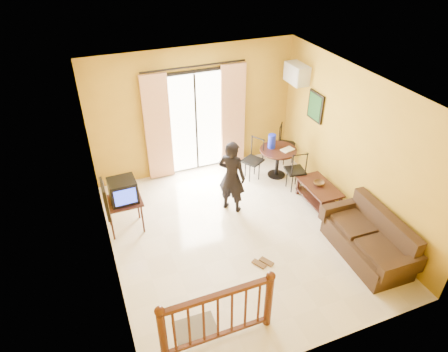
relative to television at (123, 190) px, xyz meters
name	(u,v)px	position (x,y,z in m)	size (l,w,h in m)	color
ground	(240,234)	(1.87, -0.92, -0.87)	(5.00, 5.00, 0.00)	beige
room_shell	(242,155)	(1.87, -0.92, 0.84)	(5.00, 5.00, 5.00)	white
balcony_door	(196,122)	(1.87, 1.51, 0.32)	(2.25, 0.14, 2.46)	black
tv_table	(123,204)	(-0.03, 0.00, -0.29)	(0.66, 0.55, 0.65)	black
television	(123,190)	(0.00, 0.00, 0.00)	(0.49, 0.45, 0.42)	black
picture_left	(105,199)	(-0.35, -1.12, 0.68)	(0.05, 0.42, 0.52)	black
dining_table	(278,155)	(3.43, 0.59, -0.34)	(0.80, 0.80, 0.67)	black
water_jug	(272,141)	(3.32, 0.71, -0.04)	(0.17, 0.17, 0.31)	#1624D1
serving_tray	(287,150)	(3.59, 0.49, -0.18)	(0.28, 0.18, 0.02)	beige
dining_chairs	(277,175)	(3.43, 0.58, -0.87)	(1.59, 1.54, 0.95)	black
air_conditioner	(296,74)	(3.96, 1.03, 1.28)	(0.31, 0.60, 0.40)	silver
botanical_print	(315,107)	(4.09, 0.38, 0.78)	(0.05, 0.50, 0.60)	black
coffee_table	(319,191)	(3.72, -0.64, -0.58)	(0.54, 0.97, 0.43)	black
bowl	(319,183)	(3.72, -0.60, -0.40)	(0.22, 0.22, 0.07)	#50371B
sofa	(370,240)	(3.72, -2.20, -0.56)	(0.85, 1.74, 0.82)	#332013
standing_person	(232,177)	(2.02, -0.15, -0.11)	(0.55, 0.36, 1.51)	black
stair_balustrade	(218,314)	(0.72, -2.82, -0.30)	(1.63, 0.13, 1.04)	#471E0F
doormat	(195,328)	(0.48, -2.53, -0.86)	(0.60, 0.40, 0.02)	#5E584B
sandals	(263,263)	(1.94, -1.75, -0.85)	(0.35, 0.27, 0.03)	#50371B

